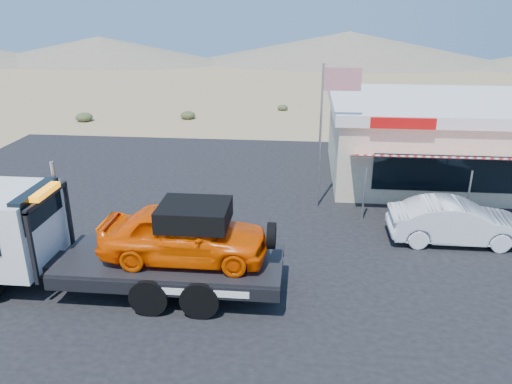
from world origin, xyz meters
TOP-DOWN VIEW (x-y plane):
  - ground at (0.00, 0.00)m, footprint 120.00×120.00m
  - asphalt_lot at (2.00, 3.00)m, footprint 32.00×24.00m
  - tow_truck at (-1.56, -2.63)m, footprint 9.54×2.83m
  - white_sedan at (9.64, 1.61)m, footprint 4.79×1.68m
  - jerky_store at (10.50, 8.97)m, footprint 10.40×9.97m
  - flagpole at (4.93, 4.50)m, footprint 1.55×0.10m
  - distant_hills at (-9.77, 55.14)m, footprint 126.00×48.00m

SIDE VIEW (x-z plane):
  - ground at x=0.00m, z-range 0.00..0.00m
  - asphalt_lot at x=2.00m, z-range 0.00..0.02m
  - white_sedan at x=9.64m, z-range 0.02..1.60m
  - tow_truck at x=-1.56m, z-range 0.12..3.31m
  - distant_hills at x=-9.77m, z-range -0.21..3.99m
  - jerky_store at x=10.50m, z-range 0.04..3.94m
  - flagpole at x=4.93m, z-range 0.76..6.76m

